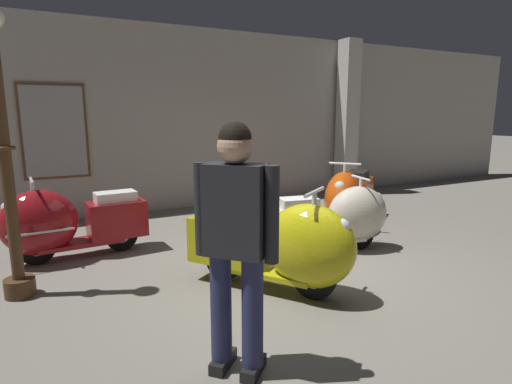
# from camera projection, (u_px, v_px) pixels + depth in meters

# --- Properties ---
(ground_plane) EXTENTS (60.00, 60.00, 0.00)m
(ground_plane) POSITION_uv_depth(u_px,v_px,m) (296.00, 275.00, 4.55)
(ground_plane) COLOR slate
(showroom_back_wall) EXTENTS (18.00, 0.63, 3.28)m
(showroom_back_wall) POSITION_uv_depth(u_px,v_px,m) (190.00, 120.00, 7.65)
(showroom_back_wall) COLOR #ADA89E
(showroom_back_wall) RESTS_ON ground
(scooter_0) EXTENTS (1.69, 0.59, 1.01)m
(scooter_0) POSITION_uv_depth(u_px,v_px,m) (64.00, 223.00, 4.95)
(scooter_0) COLOR black
(scooter_0) RESTS_ON ground
(scooter_1) EXTENTS (1.40, 1.70, 1.06)m
(scooter_1) POSITION_uv_depth(u_px,v_px,m) (283.00, 245.00, 4.03)
(scooter_1) COLOR black
(scooter_1) RESTS_ON ground
(scooter_2) EXTENTS (1.62, 0.71, 0.96)m
(scooter_2) POSITION_uv_depth(u_px,v_px,m) (340.00, 218.00, 5.26)
(scooter_2) COLOR black
(scooter_2) RESTS_ON ground
(scooter_3) EXTENTS (1.66, 1.43, 1.05)m
(scooter_3) POSITION_uv_depth(u_px,v_px,m) (348.00, 197.00, 6.37)
(scooter_3) COLOR black
(scooter_3) RESTS_ON ground
(lamppost) EXTENTS (0.28, 0.28, 2.71)m
(lamppost) POSITION_uv_depth(u_px,v_px,m) (5.00, 160.00, 3.77)
(lamppost) COLOR #472D19
(lamppost) RESTS_ON ground
(visitor_0) EXTENTS (0.44, 0.45, 1.71)m
(visitor_0) POSITION_uv_depth(u_px,v_px,m) (236.00, 234.00, 2.66)
(visitor_0) COLOR black
(visitor_0) RESTS_ON ground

